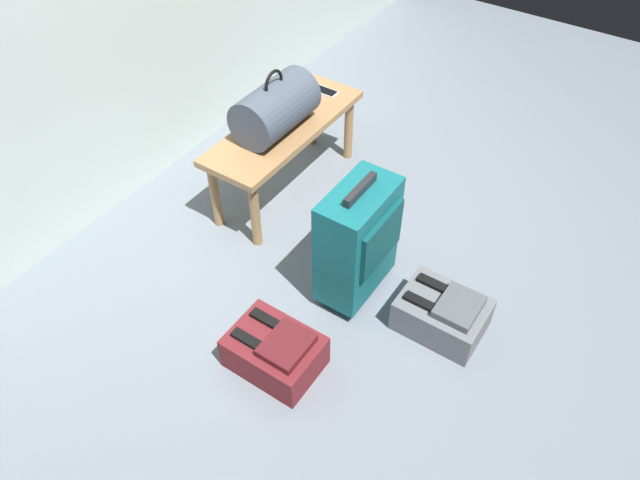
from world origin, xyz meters
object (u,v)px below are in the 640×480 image
at_px(bench, 285,135).
at_px(backpack_grey, 443,314).
at_px(cell_phone, 325,91).
at_px(duffel_bag_slate, 275,108).
at_px(backpack_maroon, 275,351).
at_px(suitcase_upright_teal, 358,240).

xyz_separation_m(bench, backpack_grey, (-0.40, -1.15, -0.27)).
bearing_deg(backpack_grey, cell_phone, 55.80).
relative_size(duffel_bag_slate, backpack_maroon, 1.16).
relative_size(duffel_bag_slate, cell_phone, 3.06).
bearing_deg(duffel_bag_slate, backpack_grey, -106.30).
height_order(bench, cell_phone, cell_phone).
relative_size(duffel_bag_slate, backpack_grey, 1.16).
height_order(duffel_bag_slate, cell_phone, duffel_bag_slate).
height_order(bench, backpack_maroon, bench).
relative_size(bench, backpack_maroon, 2.63).
bearing_deg(backpack_grey, bench, 70.72).
distance_m(bench, backpack_maroon, 1.21).
bearing_deg(suitcase_upright_teal, backpack_maroon, 173.85).
height_order(bench, duffel_bag_slate, duffel_bag_slate).
xyz_separation_m(cell_phone, backpack_maroon, (-1.36, -0.65, -0.35)).
bearing_deg(backpack_grey, duffel_bag_slate, 73.70).
height_order(cell_phone, backpack_grey, cell_phone).
bearing_deg(cell_phone, suitcase_upright_teal, -138.62).
bearing_deg(duffel_bag_slate, backpack_maroon, -144.43).
bearing_deg(bench, backpack_maroon, -146.30).
distance_m(cell_phone, backpack_grey, 1.43).
bearing_deg(backpack_maroon, bench, 33.70).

